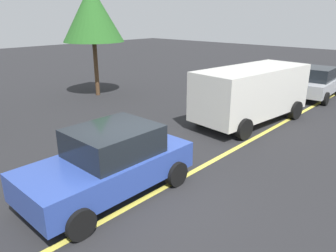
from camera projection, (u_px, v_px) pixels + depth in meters
The scene contains 6 objects.
ground_plane at pixel (143, 199), 7.55m from camera, with size 80.00×80.00×0.00m, color #262628.
lane_marking_centre at pixel (216, 159), 9.63m from camera, with size 28.00×0.16×0.01m, color #E0D14C.
white_van at pixel (251, 92), 12.61m from camera, with size 5.38×2.71×2.20m.
car_blue_near_curb at pixel (110, 162), 7.60m from camera, with size 4.12×2.09×1.65m.
car_silver_behind_van at pixel (316, 82), 16.68m from camera, with size 4.13×2.18×1.59m.
tree_left_verge at pixel (92, 14), 16.10m from camera, with size 3.09×3.09×5.56m.
Camera 1 is at (-4.42, -4.89, 4.11)m, focal length 34.25 mm.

